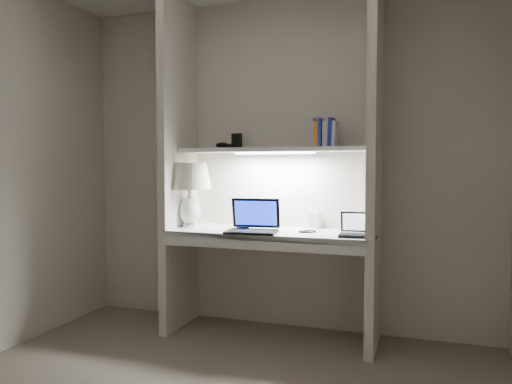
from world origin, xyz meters
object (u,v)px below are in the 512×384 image
at_px(table_lamp, 190,184).
at_px(speaker, 315,220).
at_px(book_row, 323,134).
at_px(laptop_netbook, 358,230).
at_px(laptop_main, 253,224).

height_order(table_lamp, speaker, table_lamp).
distance_m(table_lamp, book_row, 1.07).
distance_m(speaker, book_row, 0.65).
relative_size(laptop_netbook, book_row, 1.24).
xyz_separation_m(laptop_netbook, book_row, (-0.28, 0.21, 0.65)).
xyz_separation_m(table_lamp, speaker, (0.92, 0.23, -0.27)).
relative_size(laptop_main, speaker, 3.04).
height_order(laptop_netbook, speaker, laptop_netbook).
xyz_separation_m(laptop_main, speaker, (0.36, 0.35, 0.01)).
bearing_deg(speaker, table_lamp, -151.17).
distance_m(laptop_main, laptop_netbook, 0.73).
height_order(speaker, book_row, book_row).
height_order(table_lamp, book_row, book_row).
bearing_deg(laptop_netbook, book_row, 139.65).
height_order(table_lamp, laptop_netbook, table_lamp).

